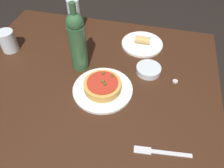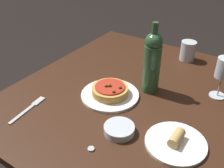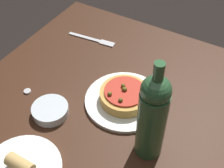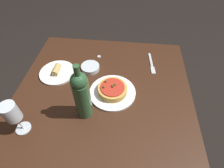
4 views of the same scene
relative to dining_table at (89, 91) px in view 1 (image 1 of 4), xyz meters
name	(u,v)px [view 1 (image 1 of 4)]	position (x,y,z in m)	size (l,w,h in m)	color
ground_plane	(96,150)	(0.00, 0.00, -0.64)	(14.00, 14.00, 0.00)	black
dining_table	(89,91)	(0.00, 0.00, 0.00)	(1.17, 0.99, 0.73)	#381E11
dinner_plate	(103,89)	(0.08, -0.05, 0.10)	(0.26, 0.26, 0.01)	white
pizza	(103,85)	(0.08, -0.05, 0.12)	(0.16, 0.16, 0.05)	gold
wine_glass	(74,9)	(-0.18, 0.35, 0.22)	(0.07, 0.07, 0.19)	silver
wine_bottle	(77,41)	(-0.06, 0.07, 0.24)	(0.08, 0.08, 0.32)	#2D5633
water_cup	(8,41)	(-0.45, 0.11, 0.14)	(0.08, 0.08, 0.11)	silver
side_bowl	(148,70)	(0.26, 0.11, 0.10)	(0.11, 0.11, 0.03)	silver
fork	(159,152)	(0.35, -0.28, 0.09)	(0.20, 0.04, 0.00)	silver
side_plate	(142,43)	(0.20, 0.30, 0.10)	(0.22, 0.22, 0.05)	white
bottle_cap	(175,81)	(0.39, 0.07, 0.09)	(0.02, 0.02, 0.01)	#B7B7BC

